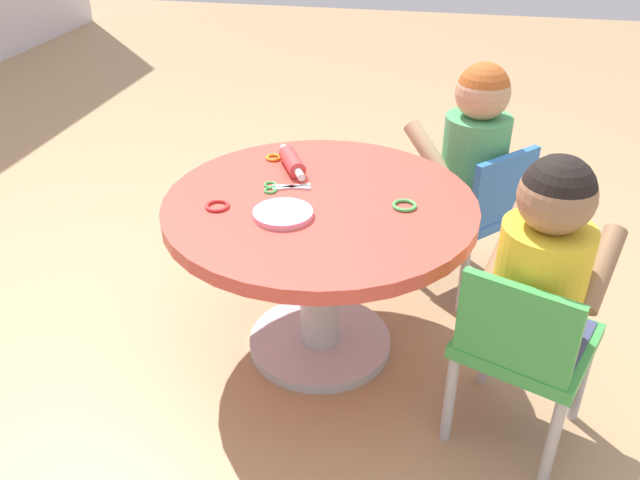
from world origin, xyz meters
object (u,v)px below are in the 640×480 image
(child_chair_left, at_px, (523,346))
(child_chair_right, at_px, (476,209))
(craft_table, at_px, (320,239))
(seated_child_left, at_px, (544,260))
(rolling_pin, at_px, (292,162))
(seated_child_right, at_px, (475,142))
(craft_scissors, at_px, (280,187))

(child_chair_left, xyz_separation_m, child_chair_right, (0.69, 0.11, 0.00))
(craft_table, xyz_separation_m, seated_child_left, (-0.22, -0.57, 0.15))
(seated_child_left, distance_m, rolling_pin, 0.80)
(child_chair_right, xyz_separation_m, seated_child_right, (0.03, 0.03, 0.23))
(child_chair_left, height_order, seated_child_right, seated_child_right)
(child_chair_right, bearing_deg, craft_scissors, 123.74)
(craft_table, height_order, rolling_pin, rolling_pin)
(craft_table, xyz_separation_m, rolling_pin, (0.18, 0.12, 0.15))
(child_chair_left, height_order, rolling_pin, rolling_pin)
(seated_child_left, relative_size, rolling_pin, 2.38)
(child_chair_left, xyz_separation_m, craft_scissors, (0.31, 0.68, 0.21))
(craft_table, xyz_separation_m, child_chair_right, (0.43, -0.44, -0.08))
(child_chair_right, distance_m, seated_child_right, 0.23)
(seated_child_left, bearing_deg, child_chair_right, 11.19)
(child_chair_left, bearing_deg, craft_scissors, 65.63)
(child_chair_right, xyz_separation_m, rolling_pin, (-0.25, 0.56, 0.23))
(craft_table, bearing_deg, child_chair_left, -115.23)
(rolling_pin, bearing_deg, seated_child_right, -62.78)
(rolling_pin, xyz_separation_m, craft_scissors, (-0.13, 0.00, -0.02))
(craft_table, relative_size, seated_child_right, 1.70)
(craft_scissors, bearing_deg, seated_child_left, -111.32)
(seated_child_left, relative_size, seated_child_right, 1.00)
(child_chair_left, xyz_separation_m, rolling_pin, (0.44, 0.68, 0.23))
(craft_table, bearing_deg, craft_scissors, 69.51)
(craft_scissors, bearing_deg, child_chair_right, -56.26)
(child_chair_right, xyz_separation_m, craft_scissors, (-0.38, 0.57, 0.21))
(seated_child_right, bearing_deg, child_chair_left, -168.68)
(seated_child_left, xyz_separation_m, craft_scissors, (0.27, 0.70, -0.02))
(craft_table, xyz_separation_m, craft_scissors, (0.05, 0.13, 0.13))
(seated_child_left, xyz_separation_m, seated_child_right, (0.68, 0.16, 0.00))
(child_chair_left, relative_size, seated_child_left, 1.05)
(rolling_pin, height_order, craft_scissors, rolling_pin)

